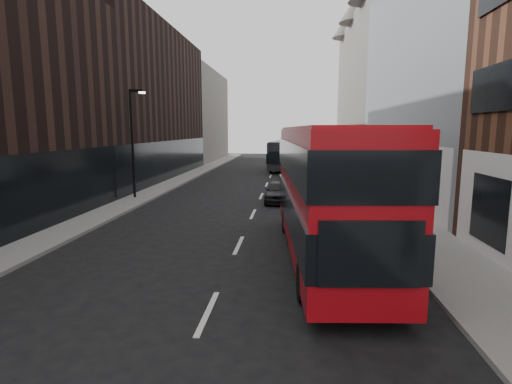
% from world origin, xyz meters
% --- Properties ---
extents(ground, '(140.00, 140.00, 0.00)m').
position_xyz_m(ground, '(0.00, 0.00, 0.00)').
color(ground, black).
rests_on(ground, ground).
extents(sidewalk_right, '(3.00, 80.00, 0.15)m').
position_xyz_m(sidewalk_right, '(7.50, 25.00, 0.07)').
color(sidewalk_right, slate).
rests_on(sidewalk_right, ground).
extents(sidewalk_left, '(2.00, 80.00, 0.15)m').
position_xyz_m(sidewalk_left, '(-8.00, 25.00, 0.07)').
color(sidewalk_left, slate).
rests_on(sidewalk_left, ground).
extents(building_modern_block, '(5.03, 22.00, 20.00)m').
position_xyz_m(building_modern_block, '(11.47, 21.00, 9.90)').
color(building_modern_block, '#9DA1A7').
rests_on(building_modern_block, ground).
extents(building_victorian, '(6.50, 24.00, 21.00)m').
position_xyz_m(building_victorian, '(11.38, 44.00, 9.66)').
color(building_victorian, slate).
rests_on(building_victorian, ground).
extents(building_left_mid, '(5.00, 24.00, 14.00)m').
position_xyz_m(building_left_mid, '(-11.50, 30.00, 7.00)').
color(building_left_mid, black).
rests_on(building_left_mid, ground).
extents(building_left_far, '(5.00, 20.00, 13.00)m').
position_xyz_m(building_left_far, '(-11.50, 52.00, 6.50)').
color(building_left_far, slate).
rests_on(building_left_far, ground).
extents(street_lamp, '(1.06, 0.22, 7.00)m').
position_xyz_m(street_lamp, '(-8.22, 18.00, 4.18)').
color(street_lamp, black).
rests_on(street_lamp, sidewalk_left).
extents(red_bus, '(3.63, 11.78, 4.69)m').
position_xyz_m(red_bus, '(3.30, 6.70, 2.60)').
color(red_bus, '#A20911').
rests_on(red_bus, ground).
extents(grey_bus, '(3.36, 10.40, 3.31)m').
position_xyz_m(grey_bus, '(1.16, 38.42, 1.77)').
color(grey_bus, black).
rests_on(grey_bus, ground).
extents(car_a, '(1.75, 4.03, 1.35)m').
position_xyz_m(car_a, '(1.27, 17.92, 0.68)').
color(car_a, black).
rests_on(car_a, ground).
extents(car_b, '(1.80, 4.25, 1.36)m').
position_xyz_m(car_b, '(2.80, 22.75, 0.68)').
color(car_b, gray).
rests_on(car_b, ground).
extents(car_c, '(2.05, 4.32, 1.21)m').
position_xyz_m(car_c, '(4.64, 28.80, 0.61)').
color(car_c, black).
rests_on(car_c, ground).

